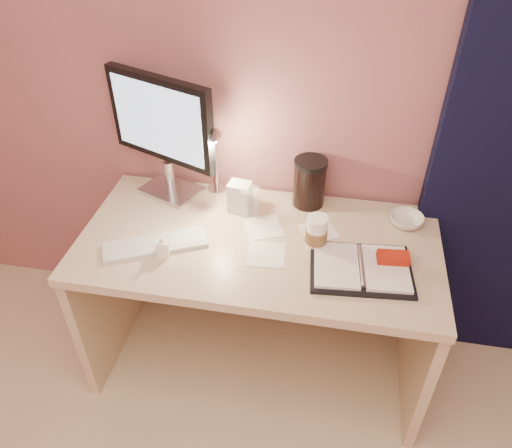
% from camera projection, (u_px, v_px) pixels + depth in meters
% --- Properties ---
extents(desk, '(1.40, 0.70, 0.73)m').
position_uv_depth(desk, '(261.00, 270.00, 2.13)').
color(desk, '#C6B88C').
rests_on(desk, ground).
extents(monitor, '(0.48, 0.26, 0.53)m').
position_uv_depth(monitor, '(163.00, 126.00, 2.00)').
color(monitor, silver).
rests_on(monitor, desk).
extents(keyboard, '(0.40, 0.27, 0.02)m').
position_uv_depth(keyboard, '(156.00, 245.00, 1.91)').
color(keyboard, silver).
rests_on(keyboard, desk).
extents(planner, '(0.39, 0.30, 0.06)m').
position_uv_depth(planner, '(364.00, 267.00, 1.80)').
color(planner, black).
rests_on(planner, desk).
extents(paper_a, '(0.18, 0.18, 0.00)m').
position_uv_depth(paper_a, '(319.00, 231.00, 1.98)').
color(paper_a, white).
rests_on(paper_a, desk).
extents(paper_b, '(0.15, 0.15, 0.00)m').
position_uv_depth(paper_b, '(266.00, 254.00, 1.87)').
color(paper_b, white).
rests_on(paper_b, desk).
extents(paper_c, '(0.19, 0.19, 0.00)m').
position_uv_depth(paper_c, '(263.00, 227.00, 2.00)').
color(paper_c, white).
rests_on(paper_c, desk).
extents(coffee_cup, '(0.08, 0.08, 0.13)m').
position_uv_depth(coffee_cup, '(316.00, 233.00, 1.87)').
color(coffee_cup, white).
rests_on(coffee_cup, desk).
extents(clear_cup, '(0.08, 0.08, 0.14)m').
position_uv_depth(clear_cup, '(250.00, 204.00, 2.01)').
color(clear_cup, white).
rests_on(clear_cup, desk).
extents(bowl, '(0.16, 0.16, 0.04)m').
position_uv_depth(bowl, '(406.00, 220.00, 2.00)').
color(bowl, silver).
rests_on(bowl, desk).
extents(lotion_bottle, '(0.05, 0.05, 0.10)m').
position_uv_depth(lotion_bottle, '(163.00, 245.00, 1.84)').
color(lotion_bottle, white).
rests_on(lotion_bottle, desk).
extents(dark_jar, '(0.13, 0.13, 0.19)m').
position_uv_depth(dark_jar, '(309.00, 185.00, 2.08)').
color(dark_jar, black).
rests_on(dark_jar, desk).
extents(product_box, '(0.10, 0.08, 0.13)m').
position_uv_depth(product_box, '(240.00, 197.00, 2.05)').
color(product_box, silver).
rests_on(product_box, desk).
extents(desk_lamp, '(0.12, 0.23, 0.37)m').
position_uv_depth(desk_lamp, '(204.00, 155.00, 2.00)').
color(desk_lamp, silver).
rests_on(desk_lamp, desk).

